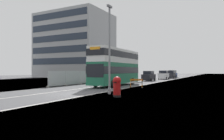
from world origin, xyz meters
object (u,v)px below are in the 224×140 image
(double_decker_bus, at_px, (116,66))
(car_receding_mid, at_px, (164,75))
(lamppost_foreground, at_px, (109,52))
(roadworks_barrier, at_px, (136,82))
(red_pillar_postbox, at_px, (117,86))
(car_receding_far, at_px, (171,75))
(car_far_side, at_px, (173,74))
(car_oncoming_near, at_px, (149,76))

(double_decker_bus, xyz_separation_m, car_receding_mid, (0.57, 24.54, -1.71))
(lamppost_foreground, relative_size, roadworks_barrier, 4.94)
(double_decker_bus, relative_size, red_pillar_postbox, 7.02)
(car_receding_mid, bearing_deg, car_receding_far, 87.44)
(car_far_side, bearing_deg, lamppost_foreground, -84.97)
(roadworks_barrier, distance_m, car_receding_far, 33.99)
(double_decker_bus, distance_m, car_receding_far, 31.79)
(red_pillar_postbox, xyz_separation_m, car_far_side, (-5.78, 49.16, 0.10))
(lamppost_foreground, bearing_deg, car_receding_mid, 96.03)
(car_receding_far, relative_size, car_far_side, 0.91)
(red_pillar_postbox, xyz_separation_m, car_receding_mid, (-5.20, 35.79, 0.09))
(car_receding_mid, xyz_separation_m, car_far_side, (-0.58, 13.37, 0.01))
(double_decker_bus, xyz_separation_m, roadworks_barrier, (3.88, -2.12, -2.03))
(car_receding_far, height_order, car_far_side, car_far_side)
(double_decker_bus, xyz_separation_m, car_receding_far, (0.89, 31.73, -1.72))
(car_oncoming_near, bearing_deg, lamppost_foreground, -80.12)
(roadworks_barrier, bearing_deg, car_receding_far, 95.04)
(car_receding_mid, bearing_deg, red_pillar_postbox, -81.73)
(double_decker_bus, relative_size, car_receding_far, 2.96)
(car_oncoming_near, bearing_deg, car_far_side, 89.72)
(car_oncoming_near, xyz_separation_m, car_far_side, (0.11, 22.86, 0.05))
(roadworks_barrier, bearing_deg, car_receding_mid, 97.07)
(car_receding_far, bearing_deg, red_pillar_postbox, -83.52)
(roadworks_barrier, bearing_deg, red_pillar_postbox, -78.27)
(roadworks_barrier, relative_size, car_receding_mid, 0.43)
(red_pillar_postbox, height_order, car_receding_far, car_receding_far)
(roadworks_barrier, relative_size, car_oncoming_near, 0.39)
(double_decker_bus, bearing_deg, red_pillar_postbox, -62.83)
(double_decker_bus, bearing_deg, car_oncoming_near, 90.44)
(red_pillar_postbox, bearing_deg, double_decker_bus, 117.17)
(car_receding_far, distance_m, car_far_side, 6.24)
(double_decker_bus, distance_m, car_receding_mid, 24.61)
(double_decker_bus, relative_size, car_far_side, 2.69)
(double_decker_bus, distance_m, car_oncoming_near, 15.15)
(double_decker_bus, relative_size, car_receding_mid, 3.02)
(red_pillar_postbox, height_order, car_receding_mid, car_receding_mid)
(roadworks_barrier, height_order, car_far_side, car_far_side)
(car_oncoming_near, xyz_separation_m, car_receding_mid, (0.69, 9.49, 0.04))
(lamppost_foreground, xyz_separation_m, red_pillar_postbox, (1.60, -1.67, -2.91))
(red_pillar_postbox, bearing_deg, lamppost_foreground, 133.79)
(double_decker_bus, distance_m, red_pillar_postbox, 12.77)
(car_oncoming_near, bearing_deg, red_pillar_postbox, -77.38)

